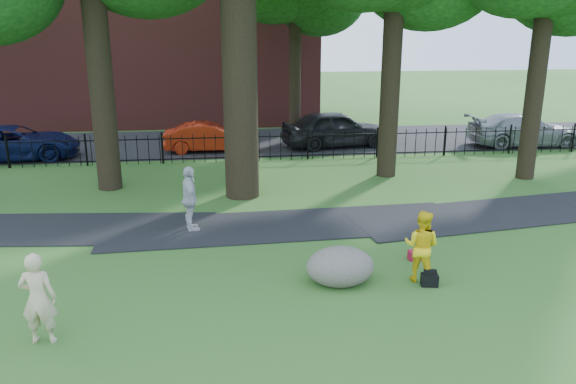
{
  "coord_description": "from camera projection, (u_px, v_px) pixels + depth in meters",
  "views": [
    {
      "loc": [
        -0.77,
        -10.85,
        5.36
      ],
      "look_at": [
        0.88,
        2.0,
        1.55
      ],
      "focal_mm": 35.0,
      "sensor_mm": 36.0,
      "label": 1
    }
  ],
  "objects": [
    {
      "name": "ground",
      "position": [
        259.0,
        290.0,
        11.93
      ],
      "size": [
        120.0,
        120.0,
        0.0
      ],
      "primitive_type": "plane",
      "color": "#305F21",
      "rests_on": "ground"
    },
    {
      "name": "footpath",
      "position": [
        284.0,
        226.0,
        15.76
      ],
      "size": [
        36.07,
        3.85,
        0.03
      ],
      "primitive_type": "cube",
      "rotation": [
        0.0,
        0.0,
        0.03
      ],
      "color": "black",
      "rests_on": "ground"
    },
    {
      "name": "street",
      "position": [
        233.0,
        143.0,
        27.16
      ],
      "size": [
        80.0,
        7.0,
        0.02
      ],
      "primitive_type": "cube",
      "color": "black",
      "rests_on": "ground"
    },
    {
      "name": "iron_fence",
      "position": [
        236.0,
        147.0,
        23.18
      ],
      "size": [
        44.0,
        0.04,
        1.2
      ],
      "color": "black",
      "rests_on": "ground"
    },
    {
      "name": "brick_building",
      "position": [
        157.0,
        16.0,
        32.59
      ],
      "size": [
        18.0,
        8.0,
        12.0
      ],
      "primitive_type": "cube",
      "color": "maroon",
      "rests_on": "ground"
    },
    {
      "name": "woman",
      "position": [
        38.0,
        298.0,
        9.72
      ],
      "size": [
        0.64,
        0.43,
        1.69
      ],
      "primitive_type": "imported",
      "rotation": [
        0.0,
        0.0,
        3.1
      ],
      "color": "beige",
      "rests_on": "ground"
    },
    {
      "name": "man",
      "position": [
        422.0,
        246.0,
        12.16
      ],
      "size": [
        0.99,
        0.95,
        1.61
      ],
      "primitive_type": "imported",
      "rotation": [
        0.0,
        0.0,
        2.52
      ],
      "color": "yellow",
      "rests_on": "ground"
    },
    {
      "name": "pedestrian",
      "position": [
        190.0,
        199.0,
        15.14
      ],
      "size": [
        0.64,
        1.13,
        1.81
      ],
      "primitive_type": "imported",
      "rotation": [
        0.0,
        0.0,
        1.77
      ],
      "color": "silver",
      "rests_on": "ground"
    },
    {
      "name": "boulder",
      "position": [
        340.0,
        264.0,
        12.15
      ],
      "size": [
        1.5,
        1.14,
        0.87
      ],
      "primitive_type": "ellipsoid",
      "rotation": [
        0.0,
        0.0,
        0.01
      ],
      "color": "#6B6659",
      "rests_on": "ground"
    },
    {
      "name": "backpack",
      "position": [
        430.0,
        280.0,
        12.08
      ],
      "size": [
        0.39,
        0.28,
        0.27
      ],
      "primitive_type": "cube",
      "rotation": [
        0.0,
        0.0,
        -0.18
      ],
      "color": "black",
      "rests_on": "ground"
    },
    {
      "name": "red_bag",
      "position": [
        416.0,
        255.0,
        13.44
      ],
      "size": [
        0.36,
        0.24,
        0.24
      ],
      "primitive_type": "cube",
      "rotation": [
        0.0,
        0.0,
        0.07
      ],
      "color": "maroon",
      "rests_on": "ground"
    },
    {
      "name": "red_sedan",
      "position": [
        209.0,
        137.0,
        25.05
      ],
      "size": [
        3.95,
        1.38,
        1.3
      ],
      "primitive_type": "imported",
      "rotation": [
        0.0,
        0.0,
        1.57
      ],
      "color": "#A7220C",
      "rests_on": "ground"
    },
    {
      "name": "navy_van",
      "position": [
        15.0,
        143.0,
        23.45
      ],
      "size": [
        5.43,
        3.03,
        1.43
      ],
      "primitive_type": "imported",
      "rotation": [
        0.0,
        0.0,
        1.7
      ],
      "color": "#0D1644",
      "rests_on": "ground"
    },
    {
      "name": "grey_car",
      "position": [
        335.0,
        129.0,
        26.0
      ],
      "size": [
        5.23,
        2.77,
        1.69
      ],
      "primitive_type": "imported",
      "rotation": [
        0.0,
        0.0,
        1.73
      ],
      "color": "black",
      "rests_on": "ground"
    },
    {
      "name": "silver_car",
      "position": [
        523.0,
        130.0,
        26.21
      ],
      "size": [
        5.24,
        2.28,
        1.5
      ],
      "primitive_type": "imported",
      "rotation": [
        0.0,
        0.0,
        1.54
      ],
      "color": "gray",
      "rests_on": "ground"
    }
  ]
}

